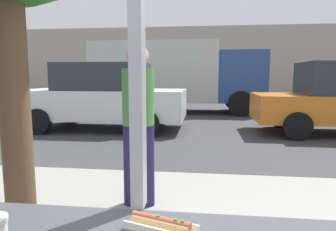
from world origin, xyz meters
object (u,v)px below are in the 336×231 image
(hotdog_tray_near, at_px, (161,224))
(pedestrian, at_px, (138,116))
(parked_car_white, at_px, (103,96))
(box_truck, at_px, (176,74))

(hotdog_tray_near, distance_m, pedestrian, 2.08)
(hotdog_tray_near, xyz_separation_m, parked_car_white, (-2.58, 6.96, -0.07))
(parked_car_white, xyz_separation_m, box_truck, (1.55, 4.15, 0.62))
(hotdog_tray_near, distance_m, parked_car_white, 7.43)
(parked_car_white, height_order, box_truck, box_truck)
(hotdog_tray_near, bearing_deg, parked_car_white, 110.35)
(hotdog_tray_near, height_order, pedestrian, pedestrian)
(box_truck, bearing_deg, pedestrian, -86.80)
(parked_car_white, xyz_separation_m, pedestrian, (2.06, -4.95, 0.16))
(box_truck, distance_m, pedestrian, 9.12)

